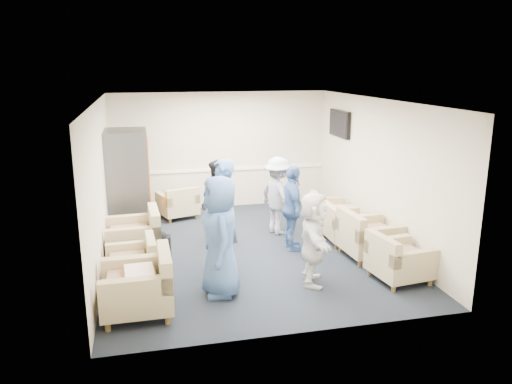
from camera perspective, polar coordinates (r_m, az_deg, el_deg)
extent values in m
plane|color=black|center=(9.20, -0.94, -6.64)|extent=(6.00, 6.00, 0.00)
plane|color=silver|center=(8.61, -1.01, 10.39)|extent=(6.00, 6.00, 0.00)
cube|color=beige|center=(11.71, -4.06, 4.75)|extent=(5.00, 0.02, 2.70)
cube|color=beige|center=(6.01, 5.03, -4.57)|extent=(5.00, 0.02, 2.70)
cube|color=beige|center=(8.65, -17.38, 0.70)|extent=(0.02, 6.00, 2.70)
cube|color=beige|center=(9.63, 13.74, 2.29)|extent=(0.02, 6.00, 2.70)
cube|color=white|center=(11.77, -4.01, 2.57)|extent=(4.98, 0.04, 0.06)
cube|color=black|center=(11.11, 9.52, 7.72)|extent=(0.07, 1.00, 0.58)
cube|color=black|center=(11.10, 9.35, 7.72)|extent=(0.01, 0.92, 0.50)
cube|color=#52535B|center=(11.15, 9.68, 6.96)|extent=(0.04, 0.10, 0.25)
cube|color=tan|center=(7.06, -13.45, -11.31)|extent=(0.94, 0.94, 0.31)
cube|color=#986E54|center=(6.97, -13.55, -9.77)|extent=(0.65, 0.61, 0.11)
cube|color=tan|center=(6.91, -10.37, -8.32)|extent=(0.16, 0.93, 0.44)
cube|color=tan|center=(8.05, -14.06, -8.47)|extent=(0.79, 0.79, 0.25)
cube|color=#986E54|center=(7.99, -14.13, -7.36)|extent=(0.55, 0.51, 0.09)
cube|color=tan|center=(7.95, -11.92, -6.31)|extent=(0.16, 0.76, 0.35)
cube|color=tan|center=(9.03, -13.86, -5.61)|extent=(0.95, 0.95, 0.30)
cube|color=#986E54|center=(8.96, -13.94, -4.38)|extent=(0.66, 0.62, 0.11)
cube|color=tan|center=(8.93, -11.56, -3.23)|extent=(0.19, 0.92, 0.43)
cube|color=tan|center=(8.20, 16.10, -8.03)|extent=(0.91, 0.91, 0.27)
cube|color=#986E54|center=(8.14, 16.19, -6.84)|extent=(0.63, 0.59, 0.10)
cube|color=tan|center=(7.90, 14.25, -6.24)|extent=(0.23, 0.83, 0.38)
cube|color=tan|center=(9.03, 12.79, -5.58)|extent=(0.95, 0.95, 0.29)
cube|color=#986E54|center=(8.96, 12.86, -4.38)|extent=(0.66, 0.62, 0.10)
cube|color=tan|center=(8.74, 10.78, -3.67)|extent=(0.20, 0.90, 0.42)
cube|color=tan|center=(9.72, 10.25, -4.21)|extent=(0.79, 0.79, 0.26)
cube|color=#986E54|center=(9.67, 10.29, -3.23)|extent=(0.55, 0.51, 0.09)
cube|color=tan|center=(9.51, 8.51, -2.58)|extent=(0.14, 0.78, 0.37)
cube|color=tan|center=(10.50, 8.47, -2.77)|extent=(0.87, 0.87, 0.25)
cube|color=#986E54|center=(10.45, 8.51, -1.88)|extent=(0.60, 0.57, 0.09)
cube|color=tan|center=(10.35, 6.82, -1.21)|extent=(0.25, 0.77, 0.36)
cube|color=tan|center=(11.19, -8.94, -1.71)|extent=(0.96, 0.96, 0.25)
cube|color=#986E54|center=(11.14, -8.98, -0.87)|extent=(0.63, 0.66, 0.09)
cube|color=tan|center=(10.82, -8.37, -0.56)|extent=(0.76, 0.35, 0.36)
cube|color=#52535B|center=(10.25, -14.43, 1.15)|extent=(0.82, 0.98, 2.07)
cube|color=#F93C05|center=(10.23, -12.13, 1.84)|extent=(0.02, 0.83, 1.65)
cube|color=black|center=(10.44, -11.87, -2.79)|extent=(0.02, 0.49, 0.13)
cube|color=black|center=(8.83, -10.71, -6.32)|extent=(0.33, 0.25, 0.43)
sphere|color=black|center=(8.76, -10.77, -5.12)|extent=(0.22, 0.22, 0.22)
cube|color=white|center=(6.94, -13.17, -9.20)|extent=(0.41, 0.52, 0.15)
imported|color=#4366A1|center=(7.22, -4.11, -5.09)|extent=(0.59, 0.89, 1.79)
imported|color=#4366A1|center=(8.06, -3.85, -2.76)|extent=(0.48, 0.70, 1.86)
imported|color=black|center=(9.34, -4.27, -1.21)|extent=(0.87, 0.96, 1.59)
imported|color=silver|center=(9.88, 2.55, -0.44)|extent=(0.90, 1.14, 1.55)
imported|color=#4366A1|center=(9.03, 4.17, -1.85)|extent=(0.43, 0.94, 1.57)
imported|color=white|center=(7.66, 6.57, -5.30)|extent=(0.78, 1.42, 1.46)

